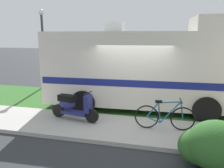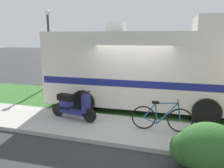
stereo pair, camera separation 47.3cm
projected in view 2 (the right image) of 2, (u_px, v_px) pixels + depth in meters
The scene contains 9 objects.
ground_plane at pixel (132, 118), 7.85m from camera, with size 80.00×80.00×0.00m, color #2D3033.
sidewalk at pixel (123, 130), 6.72m from camera, with size 24.00×2.00×0.12m.
grass_strip at pixel (140, 105), 9.24m from camera, with size 24.00×3.40×0.08m.
motorhome_rv at pixel (146, 67), 8.58m from camera, with size 7.23×2.91×3.45m.
scooter at pixel (71, 105), 7.39m from camera, with size 1.71×0.59×0.97m.
bicycle at pixel (162, 118), 6.46m from camera, with size 1.73×0.52×0.91m.
pickup_truck_near at pixel (166, 69), 12.90m from camera, with size 5.36×2.15×1.72m.
bush_by_porch at pixel (208, 151), 4.61m from camera, with size 1.50×1.13×1.06m.
street_lamp_post at pixel (49, 41), 12.27m from camera, with size 0.28×0.28×4.15m.
Camera 2 is at (1.55, -7.30, 2.80)m, focal length 36.25 mm.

